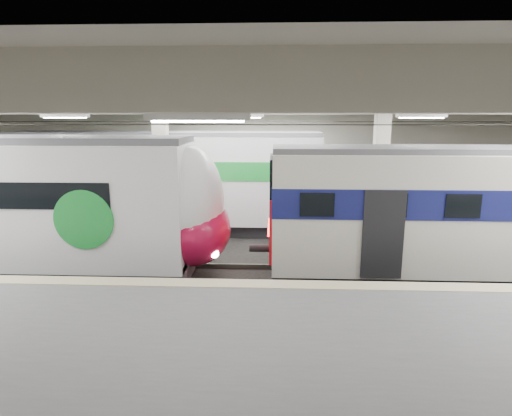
{
  "coord_description": "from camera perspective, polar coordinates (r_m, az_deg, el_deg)",
  "views": [
    {
      "loc": [
        1.18,
        -12.63,
        4.98
      ],
      "look_at": [
        0.58,
        1.0,
        2.0
      ],
      "focal_mm": 30.0,
      "sensor_mm": 36.0,
      "label": 1
    }
  ],
  "objects": [
    {
      "name": "modern_emu",
      "position": [
        14.96,
        -27.61,
        -0.04
      ],
      "size": [
        13.44,
        2.78,
        4.35
      ],
      "color": "white",
      "rests_on": "ground"
    },
    {
      "name": "older_rer",
      "position": [
        14.24,
        27.06,
        -0.54
      ],
      "size": [
        12.2,
        2.7,
        4.08
      ],
      "color": "beige",
      "rests_on": "ground"
    },
    {
      "name": "far_train",
      "position": [
        18.95,
        -12.05,
        3.65
      ],
      "size": [
        13.37,
        2.88,
        4.28
      ],
      "rotation": [
        0.0,
        0.0,
        -0.01
      ],
      "color": "white",
      "rests_on": "ground"
    },
    {
      "name": "station_hall",
      "position": [
        11.09,
        -3.6,
        3.29
      ],
      "size": [
        36.0,
        24.0,
        5.75
      ],
      "color": "black",
      "rests_on": "ground"
    }
  ]
}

